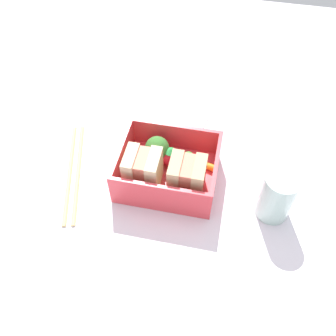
{
  "coord_description": "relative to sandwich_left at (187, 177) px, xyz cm",
  "views": [
    {
      "loc": [
        -7.3,
        35.28,
        48.87
      ],
      "look_at": [
        0.0,
        0.0,
        2.7
      ],
      "focal_mm": 40.0,
      "sensor_mm": 36.0,
      "label": 1
    }
  ],
  "objects": [
    {
      "name": "folded_napkin",
      "position": [
        4.97,
        -16.48,
        -4.2
      ],
      "size": [
        13.66,
        12.72,
        0.4
      ],
      "primitive_type": "cube",
      "rotation": [
        0.0,
        0.0,
        -0.21
      ],
      "color": "silver",
      "rests_on": "ground_plane"
    },
    {
      "name": "sandwich_center_left",
      "position": [
        6.72,
        0.0,
        0.0
      ],
      "size": [
        5.24,
        4.87,
        6.39
      ],
      "color": "beige",
      "rests_on": "bento_tray"
    },
    {
      "name": "carrot_stick_far_left",
      "position": [
        -1.66,
        -5.15,
        -2.62
      ],
      "size": [
        4.89,
        2.42,
        1.15
      ],
      "primitive_type": "cylinder",
      "rotation": [
        1.57,
        0.0,
        4.43
      ],
      "color": "orange",
      "rests_on": "bento_tray"
    },
    {
      "name": "chopstick_pair",
      "position": [
        18.73,
        -0.48,
        -4.05
      ],
      "size": [
        7.54,
        20.06,
        0.7
      ],
      "color": "tan",
      "rests_on": "ground_plane"
    },
    {
      "name": "strawberry_left",
      "position": [
        0.56,
        -4.69,
        -1.75
      ],
      "size": [
        2.66,
        2.66,
        3.26
      ],
      "color": "red",
      "rests_on": "bento_tray"
    },
    {
      "name": "carrot_stick_left",
      "position": [
        8.54,
        -4.5,
        -2.57
      ],
      "size": [
        2.71,
        4.02,
        1.25
      ],
      "primitive_type": "cylinder",
      "rotation": [
        1.57,
        0.0,
        2.72
      ],
      "color": "orange",
      "rests_on": "bento_tray"
    },
    {
      "name": "sandwich_left",
      "position": [
        0.0,
        0.0,
        0.0
      ],
      "size": [
        5.24,
        4.87,
        6.39
      ],
      "color": "tan",
      "rests_on": "bento_tray"
    },
    {
      "name": "strawberry_far_left",
      "position": [
        3.35,
        -4.5,
        -1.53
      ],
      "size": [
        3.09,
        3.09,
        3.69
      ],
      "color": "red",
      "rests_on": "bento_tray"
    },
    {
      "name": "bento_rim",
      "position": [
        3.36,
        -2.44,
        -0.73
      ],
      "size": [
        15.24,
        12.63,
        4.93
      ],
      "color": "#DE3B44",
      "rests_on": "bento_tray"
    },
    {
      "name": "ground_plane",
      "position": [
        3.36,
        -2.44,
        -5.4
      ],
      "size": [
        120.0,
        120.0,
        2.0
      ],
      "primitive_type": "cube",
      "color": "silver"
    },
    {
      "name": "broccoli_floret",
      "position": [
        5.68,
        -5.03,
        -0.5
      ],
      "size": [
        3.91,
        3.91,
        4.71
      ],
      "color": "#8AC965",
      "rests_on": "bento_tray"
    },
    {
      "name": "bento_tray",
      "position": [
        3.36,
        -2.44,
        -3.8
      ],
      "size": [
        15.24,
        12.63,
        1.2
      ],
      "primitive_type": "cube",
      "color": "#DE3B44",
      "rests_on": "ground_plane"
    },
    {
      "name": "drinking_glass",
      "position": [
        -13.22,
        0.49,
        -0.29
      ],
      "size": [
        5.02,
        5.02,
        8.21
      ],
      "primitive_type": "cylinder",
      "color": "silver",
      "rests_on": "ground_plane"
    }
  ]
}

